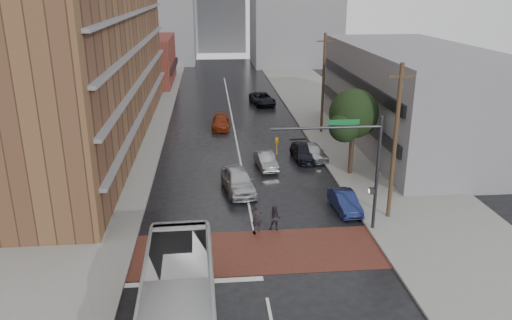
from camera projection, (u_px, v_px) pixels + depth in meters
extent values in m
plane|color=black|center=(259.00, 256.00, 27.75)|extent=(160.00, 160.00, 0.00)
cube|color=maroon|center=(258.00, 251.00, 28.22)|extent=(14.00, 5.00, 0.02)
cube|color=gray|center=(121.00, 135.00, 50.22)|extent=(9.00, 90.00, 0.15)
cube|color=gray|center=(344.00, 129.00, 52.25)|extent=(9.00, 90.00, 0.15)
cube|color=maroon|center=(146.00, 60.00, 76.31)|extent=(8.00, 16.00, 7.00)
cube|color=slate|center=(413.00, 96.00, 46.53)|extent=(11.00, 26.00, 9.00)
cylinder|color=#332319|center=(351.00, 151.00, 39.13)|extent=(0.36, 0.36, 4.00)
sphere|color=black|center=(354.00, 113.00, 38.14)|extent=(3.80, 3.80, 3.80)
sphere|color=black|center=(344.00, 127.00, 37.57)|extent=(2.40, 2.40, 2.40)
sphere|color=black|center=(360.00, 118.00, 39.16)|extent=(2.60, 2.60, 2.60)
cylinder|color=#2D2D33|center=(377.00, 175.00, 29.56)|extent=(0.20, 0.20, 7.20)
cylinder|color=#2D2D33|center=(326.00, 128.00, 28.29)|extent=(6.40, 0.16, 0.16)
imported|color=gold|center=(277.00, 146.00, 28.38)|extent=(0.20, 0.16, 1.00)
cube|color=#0C5926|center=(344.00, 122.00, 28.28)|extent=(1.80, 0.05, 0.30)
cube|color=#2D2D33|center=(372.00, 191.00, 29.87)|extent=(0.30, 0.30, 0.35)
cylinder|color=#473321|center=(395.00, 144.00, 30.65)|extent=(0.26, 0.26, 10.00)
cube|color=#473321|center=(401.00, 76.00, 29.26)|extent=(1.60, 0.12, 0.12)
cylinder|color=#473321|center=(323.00, 84.00, 49.45)|extent=(0.26, 0.26, 10.00)
cube|color=#473321|center=(325.00, 41.00, 48.07)|extent=(1.60, 0.12, 0.12)
imported|color=black|center=(257.00, 218.00, 30.30)|extent=(0.67, 0.46, 1.74)
imported|color=black|center=(275.00, 218.00, 30.42)|extent=(0.95, 0.85, 1.60)
imported|color=#B3B6BB|center=(238.00, 181.00, 36.19)|extent=(2.73, 5.28, 1.72)
imported|color=#93959A|center=(266.00, 161.00, 40.96)|extent=(1.78, 4.02, 1.28)
imported|color=maroon|center=(221.00, 122.00, 52.64)|extent=(2.11, 4.60, 1.30)
imported|color=black|center=(262.00, 99.00, 63.20)|extent=(3.31, 5.69, 1.49)
imported|color=#151F4C|center=(345.00, 202.00, 33.19)|extent=(1.60, 3.96, 1.28)
imported|color=black|center=(304.00, 152.00, 43.07)|extent=(2.08, 4.49, 1.27)
imported|color=#ADB1B5|center=(313.00, 151.00, 43.13)|extent=(2.34, 4.26, 1.37)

